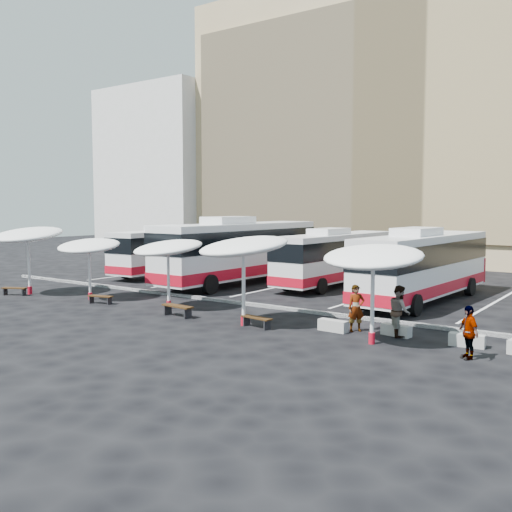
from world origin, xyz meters
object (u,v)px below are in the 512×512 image
Objects in this scene: bus_3 at (424,264)px; wood_bench_1 at (100,298)px; passenger_1 at (400,311)px; passenger_2 at (469,332)px; sunshade_2 at (168,248)px; passenger_0 at (356,308)px; bus_1 at (240,249)px; wood_bench_2 at (178,308)px; bus_0 at (174,249)px; wood_bench_3 at (257,319)px; bus_2 at (336,256)px; sunshade_3 at (244,247)px; conc_bench_2 at (467,340)px; conc_bench_0 at (333,326)px; sunshade_4 at (373,257)px; sunshade_1 at (89,246)px; sunshade_0 at (28,235)px; conc_bench_1 at (396,330)px; wood_bench_0 at (14,289)px.

bus_3 reaches higher than wood_bench_1.
passenger_1 reaches higher than wood_bench_1.
passenger_2 is at bearing -157.13° from passenger_1.
sunshade_2 is 2.12× the size of passenger_0.
bus_1 is 11.23m from wood_bench_2.
passenger_0 is at bearing 59.62° from passenger_1.
bus_0 is 12.86m from wood_bench_1.
bus_1 reaches higher than passenger_0.
bus_1 reaches higher than bus_0.
bus_0 reaches higher than wood_bench_3.
sunshade_2 is (-2.71, -11.86, 1.09)m from bus_2.
passenger_1 is 3.46m from passenger_2.
bus_1 is 11.76m from bus_3.
bus_1 is 8.02× the size of wood_bench_2.
bus_1 is at bearing -176.87° from bus_3.
bus_2 is at bearing 101.03° from sunshade_3.
sunshade_3 is 4.05× the size of conc_bench_2.
passenger_2 is (5.42, -1.09, 0.64)m from conc_bench_0.
sunshade_4 is 3.18× the size of conc_bench_2.
sunshade_2 reaches higher than wood_bench_1.
sunshade_1 is at bearing -176.44° from conc_bench_2.
conc_bench_2 is (23.11, 1.95, -3.07)m from sunshade_0.
bus_0 is at bearing 107.72° from passenger_0.
conc_bench_1 is 0.76m from passenger_1.
bus_0 is 2.99× the size of sunshade_4.
bus_3 is 12.80m from wood_bench_2.
wood_bench_0 is at bearing -173.34° from conc_bench_0.
wood_bench_0 reaches higher than wood_bench_1.
passenger_0 is (18.90, 1.92, -2.38)m from sunshade_0.
sunshade_4 is 3.36m from conc_bench_1.
sunshade_0 is 19.14m from passenger_0.
sunshade_3 is (14.78, -11.35, 1.42)m from bus_0.
wood_bench_2 is 1.14× the size of wood_bench_3.
bus_2 reaches higher than sunshade_1.
sunshade_4 is 2.19× the size of passenger_2.
wood_bench_2 is 0.97× the size of passenger_2.
passenger_2 is (4.69, -1.59, -0.05)m from passenger_0.
wood_bench_1 is at bearing -134.87° from passenger_2.
wood_bench_1 is (1.50, -0.56, -2.49)m from sunshade_1.
bus_0 is 7.84× the size of wood_bench_0.
wood_bench_1 is at bearing -179.87° from sunshade_3.
conc_bench_0 is 0.69× the size of passenger_2.
sunshade_1 is 3.48× the size of conc_bench_0.
conc_bench_2 is (10.94, -11.14, -1.59)m from bus_2.
passenger_1 is (20.91, 2.84, 0.63)m from wood_bench_0.
wood_bench_1 is at bearing -20.45° from sunshade_1.
conc_bench_0 is at bearing 11.05° from wood_bench_2.
conc_bench_2 is at bearing 9.08° from wood_bench_2.
conc_bench_1 is (8.31, -11.01, -1.60)m from bus_2.
sunshade_1 reaches higher than wood_bench_0.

